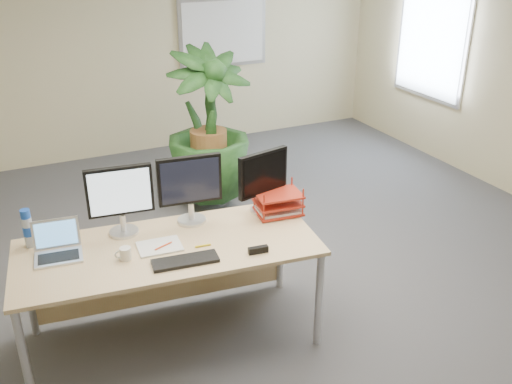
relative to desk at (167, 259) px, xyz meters
name	(u,v)px	position (x,y,z in m)	size (l,w,h in m)	color
floor	(274,298)	(0.91, 0.03, -0.64)	(8.00, 8.00, 0.00)	#4C4D52
back_wall	(139,54)	(0.91, 4.03, 0.71)	(7.00, 0.04, 2.70)	beige
whiteboard	(223,33)	(2.11, 3.99, 0.91)	(1.30, 0.04, 0.95)	#ADACB1
window	(432,39)	(4.38, 2.33, 0.91)	(0.04, 1.30, 1.55)	#ADACB1
desk	(167,259)	(0.00, 0.00, 0.00)	(2.22, 1.14, 0.82)	#D6B47E
floor_plant	(209,143)	(1.08, 1.93, 0.11)	(0.84, 0.84, 1.50)	black
monitor_left	(120,196)	(-0.25, 0.20, 0.48)	(0.48, 0.22, 0.53)	silver
monitor_right	(190,185)	(0.26, 0.16, 0.48)	(0.48, 0.22, 0.54)	silver
monitor_dark	(263,178)	(0.84, 0.09, 0.46)	(0.45, 0.21, 0.50)	silver
laptop	(57,247)	(-0.73, 0.09, 0.23)	(0.35, 0.31, 0.23)	silver
keyboard	(185,261)	(0.03, -0.38, 0.19)	(0.45, 0.15, 0.02)	black
coffee_mug	(125,254)	(-0.33, -0.17, 0.22)	(0.11, 0.08, 0.09)	silver
spiral_notebook	(160,246)	(-0.07, -0.11, 0.18)	(0.30, 0.23, 0.01)	silver
orange_pen	(163,246)	(-0.05, -0.14, 0.19)	(0.01, 0.01, 0.15)	#F34C1B
yellow_highlighter	(203,246)	(0.21, -0.23, 0.18)	(0.02, 0.02, 0.11)	yellow
water_bottle	(28,229)	(-0.89, 0.30, 0.31)	(0.07, 0.07, 0.29)	#B1BDD0
letter_tray	(278,205)	(0.93, 0.00, 0.25)	(0.38, 0.31, 0.17)	#A62514
stapler	(258,250)	(0.52, -0.48, 0.20)	(0.14, 0.04, 0.05)	black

